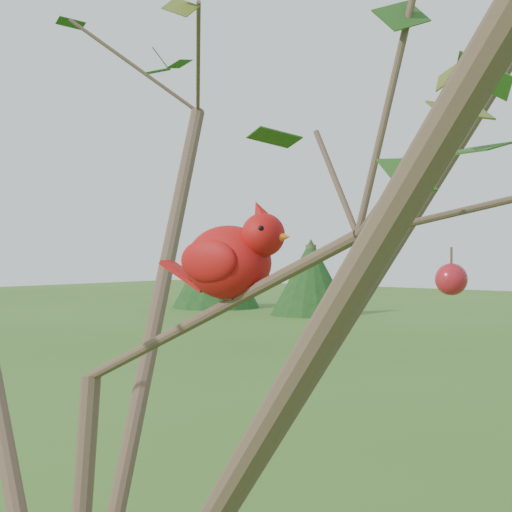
% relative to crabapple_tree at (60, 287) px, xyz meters
% --- Properties ---
extents(crabapple_tree, '(2.35, 2.05, 2.95)m').
position_rel_crabapple_tree_xyz_m(crabapple_tree, '(0.00, 0.00, 0.00)').
color(crabapple_tree, '#483526').
rests_on(crabapple_tree, ground).
extents(cardinal, '(0.23, 0.13, 0.16)m').
position_rel_crabapple_tree_xyz_m(cardinal, '(0.29, 0.10, 0.05)').
color(cardinal, red).
rests_on(cardinal, ground).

